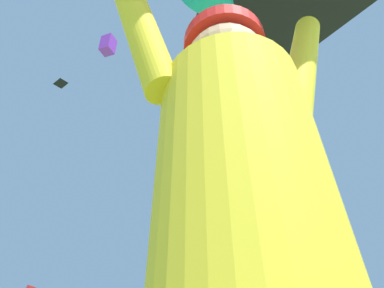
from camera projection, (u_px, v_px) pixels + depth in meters
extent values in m
cylinder|color=yellow|center=(240.00, 181.00, 0.70)|extent=(0.42, 0.42, 0.56)
sphere|color=tan|center=(227.00, 66.00, 0.97)|extent=(0.23, 0.23, 0.23)
cylinder|color=red|center=(225.00, 48.00, 1.03)|extent=(0.30, 0.30, 0.05)
cylinder|color=yellow|center=(302.00, 66.00, 1.11)|extent=(0.29, 0.16, 0.62)
cylinder|color=yellow|center=(136.00, 17.00, 0.99)|extent=(0.29, 0.16, 0.62)
cone|color=#19B2AD|center=(180.00, 161.00, 18.05)|extent=(1.34, 1.22, 0.97)
cylinder|color=#117C79|center=(179.00, 177.00, 17.33)|extent=(0.04, 0.04, 1.37)
cube|color=purple|center=(108.00, 45.00, 21.39)|extent=(0.97, 1.15, 1.32)
pyramid|color=red|center=(267.00, 187.00, 29.89)|extent=(1.09, 1.08, 0.32)
cube|color=red|center=(248.00, 206.00, 32.89)|extent=(1.43, 1.12, 1.59)
pyramid|color=black|center=(61.00, 83.00, 26.20)|extent=(0.91, 0.90, 0.40)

